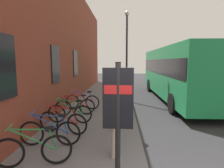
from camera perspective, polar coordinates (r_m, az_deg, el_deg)
The scene contains 14 objects.
ground at distance 8.88m, azimuth 13.55°, elevation -9.71°, with size 60.00×60.00×0.00m, color #2D2D30.
sidewalk_pavement at distance 10.70m, azimuth -3.23°, elevation -6.31°, with size 24.00×3.50×0.12m, color slate.
station_facade at distance 11.82m, azimuth -12.99°, elevation 12.29°, with size 22.00×0.65×7.30m.
bicycle_end_of_row at distance 4.83m, azimuth -23.17°, elevation -18.30°, with size 0.56×1.74×0.97m.
bicycle_mid_rack at distance 5.72m, azimuth -18.64°, elevation -14.03°, with size 0.48×1.77×0.97m.
bicycle_leaning_wall at distance 6.50m, azimuth -14.96°, elevation -11.31°, with size 0.55×1.74×0.97m.
bicycle_by_door at distance 7.47m, azimuth -12.92°, elevation -8.82°, with size 0.48×1.77×0.97m.
bicycle_far_end at distance 8.45m, azimuth -11.24°, elevation -6.92°, with size 0.63×1.72×0.97m.
bicycle_nearest_sign at distance 9.48m, azimuth -9.12°, elevation -5.35°, with size 0.48×1.77×0.97m.
transit_info_sign at distance 3.33m, azimuth 1.86°, elevation -7.05°, with size 0.10×0.55×2.40m.
city_bus at distance 12.74m, azimuth 19.47°, elevation 3.90°, with size 10.54×2.77×3.35m.
pedestrian_near_bus at distance 4.67m, azimuth 0.81°, elevation -9.66°, with size 0.64×0.37×1.75m.
pedestrian_crossing_street at distance 6.36m, azimuth 1.60°, elevation -5.52°, with size 0.59×0.41×1.68m.
street_lamp at distance 11.53m, azimuth 4.59°, elevation 10.94°, with size 0.28×0.28×5.42m.
Camera 1 is at (-2.35, 0.64, 2.53)m, focal length 29.52 mm.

